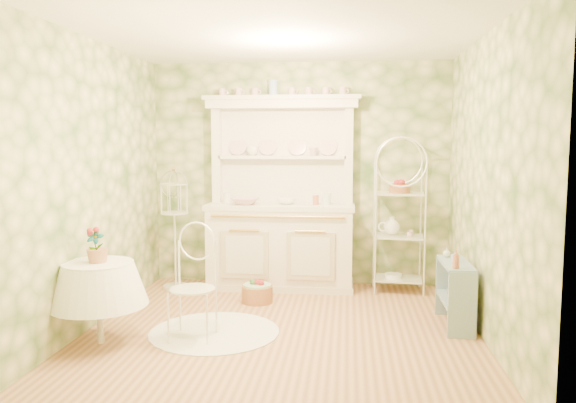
# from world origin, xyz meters

# --- Properties ---
(floor) EXTENTS (3.60, 3.60, 0.00)m
(floor) POSITION_xyz_m (0.00, 0.00, 0.00)
(floor) COLOR tan
(floor) RESTS_ON ground
(ceiling) EXTENTS (3.60, 3.60, 0.00)m
(ceiling) POSITION_xyz_m (0.00, 0.00, 2.70)
(ceiling) COLOR white
(ceiling) RESTS_ON floor
(wall_left) EXTENTS (3.60, 3.60, 0.00)m
(wall_left) POSITION_xyz_m (-1.80, 0.00, 1.35)
(wall_left) COLOR beige
(wall_left) RESTS_ON floor
(wall_right) EXTENTS (3.60, 3.60, 0.00)m
(wall_right) POSITION_xyz_m (1.80, 0.00, 1.35)
(wall_right) COLOR beige
(wall_right) RESTS_ON floor
(wall_back) EXTENTS (3.60, 3.60, 0.00)m
(wall_back) POSITION_xyz_m (0.00, 1.80, 1.35)
(wall_back) COLOR beige
(wall_back) RESTS_ON floor
(wall_front) EXTENTS (3.60, 3.60, 0.00)m
(wall_front) POSITION_xyz_m (0.00, -1.80, 1.35)
(wall_front) COLOR beige
(wall_front) RESTS_ON floor
(kitchen_dresser) EXTENTS (1.87, 0.61, 2.29)m
(kitchen_dresser) POSITION_xyz_m (-0.20, 1.52, 1.15)
(kitchen_dresser) COLOR white
(kitchen_dresser) RESTS_ON floor
(bakers_rack) EXTENTS (0.56, 0.42, 1.68)m
(bakers_rack) POSITION_xyz_m (1.19, 1.50, 0.84)
(bakers_rack) COLOR white
(bakers_rack) RESTS_ON floor
(side_shelf) EXTENTS (0.30, 0.67, 0.56)m
(side_shelf) POSITION_xyz_m (1.61, 0.29, 0.28)
(side_shelf) COLOR #839FB2
(side_shelf) RESTS_ON floor
(round_table) EXTENTS (0.63, 0.63, 0.69)m
(round_table) POSITION_xyz_m (-1.53, -0.52, 0.34)
(round_table) COLOR white
(round_table) RESTS_ON floor
(cafe_chair) EXTENTS (0.45, 0.45, 0.87)m
(cafe_chair) POSITION_xyz_m (-0.76, -0.32, 0.44)
(cafe_chair) COLOR white
(cafe_chair) RESTS_ON floor
(birdcage_stand) EXTENTS (0.33, 0.33, 1.38)m
(birdcage_stand) POSITION_xyz_m (-1.44, 1.34, 0.69)
(birdcage_stand) COLOR white
(birdcage_stand) RESTS_ON floor
(floor_basket) EXTENTS (0.42, 0.42, 0.23)m
(floor_basket) POSITION_xyz_m (-0.38, 0.87, 0.12)
(floor_basket) COLOR #A56940
(floor_basket) RESTS_ON floor
(lace_rug) EXTENTS (1.54, 1.54, 0.01)m
(lace_rug) POSITION_xyz_m (-0.61, -0.14, 0.00)
(lace_rug) COLOR white
(lace_rug) RESTS_ON floor
(bowl_floral) EXTENTS (0.34, 0.34, 0.08)m
(bowl_floral) POSITION_xyz_m (-0.61, 1.44, 1.02)
(bowl_floral) COLOR white
(bowl_floral) RESTS_ON kitchen_dresser
(bowl_white) EXTENTS (0.27, 0.27, 0.07)m
(bowl_white) POSITION_xyz_m (-0.13, 1.52, 1.02)
(bowl_white) COLOR white
(bowl_white) RESTS_ON kitchen_dresser
(cup_left) EXTENTS (0.17, 0.17, 0.11)m
(cup_left) POSITION_xyz_m (-0.56, 1.68, 1.61)
(cup_left) COLOR white
(cup_left) RESTS_ON kitchen_dresser
(cup_right) EXTENTS (0.13, 0.13, 0.10)m
(cup_right) POSITION_xyz_m (0.18, 1.66, 1.61)
(cup_right) COLOR white
(cup_right) RESTS_ON kitchen_dresser
(potted_geranium) EXTENTS (0.16, 0.12, 0.29)m
(potted_geranium) POSITION_xyz_m (-1.53, -0.55, 0.85)
(potted_geranium) COLOR #3F7238
(potted_geranium) RESTS_ON round_table
(bottle_amber) EXTENTS (0.07, 0.07, 0.17)m
(bottle_amber) POSITION_xyz_m (1.56, 0.02, 0.68)
(bottle_amber) COLOR #AF6246
(bottle_amber) RESTS_ON side_shelf
(bottle_blue) EXTENTS (0.06, 0.06, 0.11)m
(bottle_blue) POSITION_xyz_m (1.61, 0.29, 0.65)
(bottle_blue) COLOR #96B1D6
(bottle_blue) RESTS_ON side_shelf
(bottle_glass) EXTENTS (0.09, 0.09, 0.09)m
(bottle_glass) POSITION_xyz_m (1.57, 0.53, 0.65)
(bottle_glass) COLOR silver
(bottle_glass) RESTS_ON side_shelf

